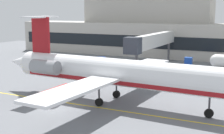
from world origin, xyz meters
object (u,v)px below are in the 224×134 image
object	(u,v)px
pushback_tractor	(105,63)
belt_loader	(188,65)
baggage_tug	(182,81)
regional_jet	(114,72)

from	to	relation	value
pushback_tractor	belt_loader	bearing A→B (deg)	16.69
baggage_tug	belt_loader	distance (m)	14.19
regional_jet	baggage_tug	distance (m)	12.02
baggage_tug	pushback_tractor	bearing A→B (deg)	150.57
belt_loader	pushback_tractor	bearing A→B (deg)	-163.31
pushback_tractor	belt_loader	xyz separation A→B (m)	(14.47, 4.34, 0.07)
regional_jet	pushback_tractor	bearing A→B (deg)	120.58
belt_loader	regional_jet	bearing A→B (deg)	-95.92
regional_jet	baggage_tug	world-z (taller)	regional_jet
regional_jet	pushback_tractor	distance (m)	23.59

